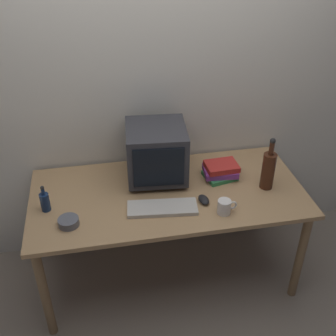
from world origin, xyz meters
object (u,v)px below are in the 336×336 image
at_px(computer_mouse, 204,200).
at_px(cd_spindle, 69,222).
at_px(crt_monitor, 156,152).
at_px(mug, 225,207).
at_px(bottle_short, 45,201).
at_px(book_stack, 221,171).
at_px(bottle_tall, 268,169).
at_px(keyboard, 162,208).

distance_m(computer_mouse, cd_spindle, 0.82).
height_order(crt_monitor, mug, crt_monitor).
xyz_separation_m(bottle_short, mug, (1.04, -0.23, -0.02)).
bearing_deg(mug, crt_monitor, 126.80).
bearing_deg(book_stack, bottle_tall, -32.29).
bearing_deg(mug, cd_spindle, 176.20).
relative_size(computer_mouse, bottle_tall, 0.28).
relative_size(bottle_tall, bottle_short, 2.05).
distance_m(keyboard, cd_spindle, 0.55).
relative_size(keyboard, bottle_tall, 1.16).
bearing_deg(bottle_tall, bottle_short, 179.05).
xyz_separation_m(computer_mouse, mug, (0.09, -0.12, 0.03)).
relative_size(bottle_short, mug, 1.46).
height_order(bottle_tall, book_stack, bottle_tall).
relative_size(computer_mouse, book_stack, 0.44).
bearing_deg(keyboard, mug, -9.20).
bearing_deg(book_stack, keyboard, -148.81).
relative_size(bottle_tall, cd_spindle, 3.01).
relative_size(book_stack, cd_spindle, 1.91).
distance_m(bottle_tall, bottle_short, 1.39).
bearing_deg(cd_spindle, book_stack, 17.10).
distance_m(bottle_tall, mug, 0.41).
distance_m(keyboard, bottle_short, 0.70).
bearing_deg(computer_mouse, crt_monitor, 118.37).
bearing_deg(keyboard, book_stack, 37.46).
xyz_separation_m(crt_monitor, computer_mouse, (0.24, -0.32, -0.17)).
xyz_separation_m(keyboard, bottle_short, (-0.69, 0.13, 0.05)).
relative_size(crt_monitor, book_stack, 1.82).
xyz_separation_m(mug, cd_spindle, (-0.91, 0.06, -0.02)).
height_order(bottle_tall, bottle_short, bottle_tall).
distance_m(bottle_tall, cd_spindle, 1.27).
height_order(bottle_short, cd_spindle, bottle_short).
height_order(bottle_tall, cd_spindle, bottle_tall).
height_order(crt_monitor, bottle_tall, crt_monitor).
xyz_separation_m(computer_mouse, cd_spindle, (-0.82, -0.06, 0.00)).
bearing_deg(crt_monitor, bottle_tall, -19.73).
xyz_separation_m(bottle_short, cd_spindle, (0.13, -0.17, -0.04)).
height_order(keyboard, computer_mouse, computer_mouse).
xyz_separation_m(crt_monitor, mug, (0.33, -0.45, -0.15)).
xyz_separation_m(keyboard, cd_spindle, (-0.55, -0.04, 0.01)).
bearing_deg(bottle_short, bottle_tall, -0.95).
distance_m(keyboard, mug, 0.37).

